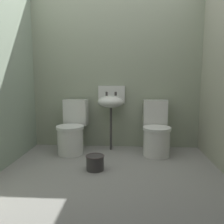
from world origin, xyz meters
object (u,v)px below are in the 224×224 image
object	(u,v)px
toilet_left	(72,131)
bucket	(95,162)
toilet_right	(156,132)
sink	(111,101)

from	to	relation	value
toilet_left	bucket	size ratio (longest dim) A/B	3.41
toilet_left	toilet_right	xyz separation A→B (m)	(1.25, -0.00, 0.00)
toilet_right	sink	size ratio (longest dim) A/B	0.79
toilet_left	sink	distance (m)	0.74
toilet_left	toilet_right	distance (m)	1.25
sink	bucket	distance (m)	1.10
sink	bucket	bearing A→B (deg)	-98.81
toilet_left	sink	size ratio (longest dim) A/B	0.79
toilet_right	sink	distance (m)	0.82
toilet_left	bucket	world-z (taller)	toilet_left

